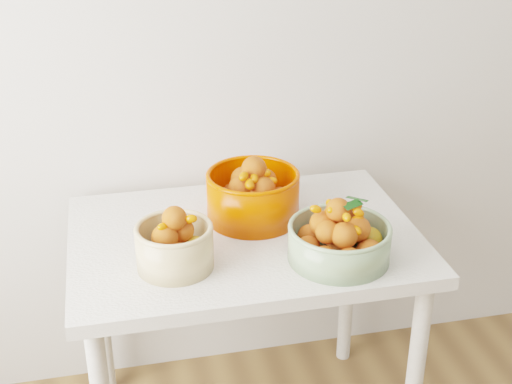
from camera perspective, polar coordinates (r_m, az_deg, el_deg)
table at (r=2.11m, az=-0.92°, el=-5.60°), size 1.00×0.70×0.75m
bowl_cream at (r=1.89m, az=-6.52°, el=-4.20°), size 0.25×0.25×0.18m
bowl_green at (r=1.93m, az=6.71°, el=-3.73°), size 0.37×0.37×0.18m
bowl_orange at (r=2.11m, az=-0.23°, el=-0.22°), size 0.37×0.37×0.20m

